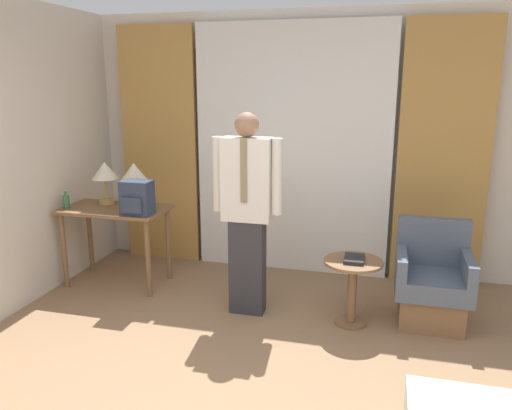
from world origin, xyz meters
TOP-DOWN VIEW (x-y plane):
  - wall_back at (0.00, 3.05)m, footprint 10.00×0.06m
  - curtain_sheer_center at (0.00, 2.92)m, footprint 2.03×0.06m
  - curtain_drape_left at (-1.48, 2.92)m, footprint 0.86×0.06m
  - curtain_drape_right at (1.48, 2.92)m, footprint 0.86×0.06m
  - desk at (-1.61, 2.09)m, footprint 1.02×0.58m
  - table_lamp_left at (-1.77, 2.23)m, footprint 0.26×0.26m
  - table_lamp_right at (-1.44, 2.23)m, footprint 0.26×0.26m
  - bottle_near_edge at (-2.04, 1.95)m, footprint 0.06×0.06m
  - backpack at (-1.26, 1.92)m, footprint 0.28×0.22m
  - person at (-0.17, 1.79)m, footprint 0.60×0.21m
  - armchair at (1.39, 2.00)m, footprint 0.60×0.58m
  - side_table at (0.74, 1.79)m, footprint 0.49×0.49m
  - book at (0.75, 1.78)m, footprint 0.16×0.23m

SIDE VIEW (x-z plane):
  - armchair at x=1.39m, z-range -0.10..0.76m
  - side_table at x=0.74m, z-range 0.10..0.67m
  - book at x=0.75m, z-range 0.57..0.60m
  - desk at x=-1.61m, z-range 0.26..1.05m
  - bottle_near_edge at x=-2.04m, z-range 0.77..0.95m
  - backpack at x=-1.26m, z-range 0.78..1.10m
  - person at x=-0.17m, z-range 0.08..1.84m
  - table_lamp_left at x=-1.77m, z-range 0.89..1.32m
  - table_lamp_right at x=-1.44m, z-range 0.89..1.32m
  - curtain_sheer_center at x=0.00m, z-range 0.00..2.58m
  - curtain_drape_left at x=-1.48m, z-range 0.00..2.58m
  - curtain_drape_right at x=1.48m, z-range 0.00..2.58m
  - wall_back at x=0.00m, z-range 0.00..2.70m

